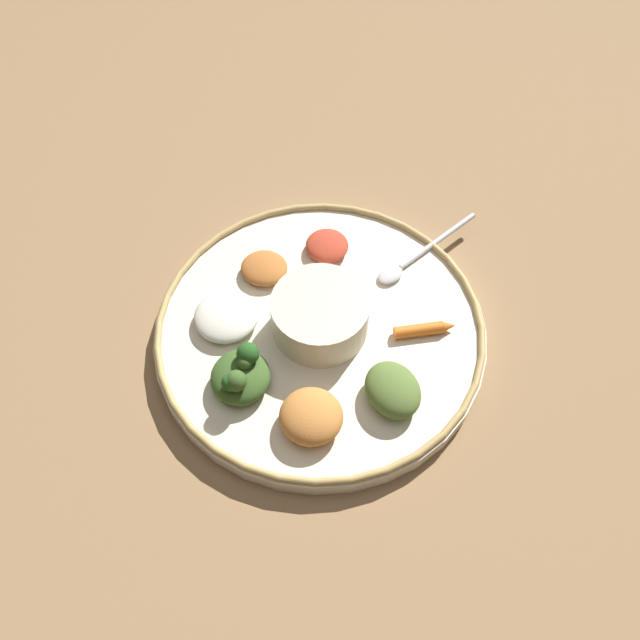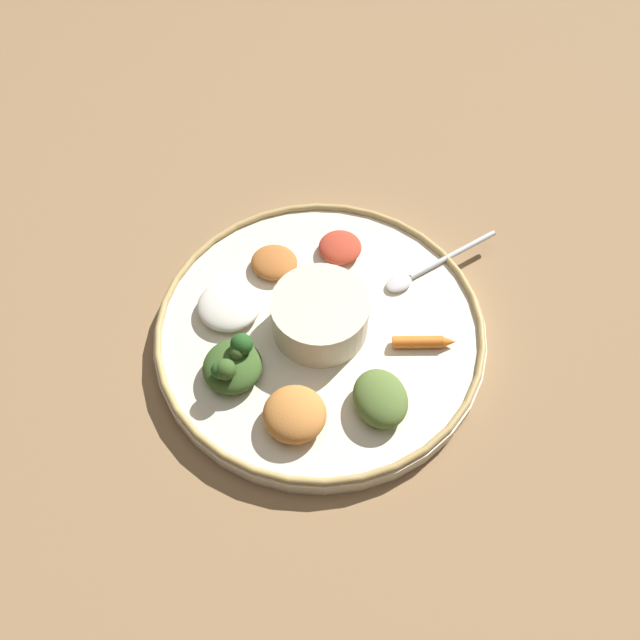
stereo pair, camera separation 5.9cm
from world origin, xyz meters
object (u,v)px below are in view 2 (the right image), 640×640
Objects in this scene: center_bowl at (320,314)px; greens_pile at (232,365)px; spoon at (425,270)px; carrot_near_spoon at (423,342)px.

center_bowl and greens_pile have the same top height.
spoon is 1.80× the size of greens_pile.
greens_pile is (-0.26, -0.04, 0.02)m from spoon.
greens_pile is 0.21m from carrot_near_spoon.
spoon is (0.15, 0.02, -0.02)m from center_bowl.
carrot_near_spoon is at bearing -35.83° from center_bowl.
spoon is 2.34× the size of carrot_near_spoon.
center_bowl reaches higher than spoon.
greens_pile reaches higher than carrot_near_spoon.
spoon is at bearing 60.09° from carrot_near_spoon.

